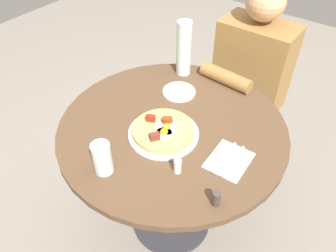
{
  "coord_description": "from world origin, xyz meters",
  "views": [
    {
      "loc": [
        0.59,
        -0.83,
        1.65
      ],
      "look_at": [
        0.0,
        -0.03,
        0.75
      ],
      "focal_mm": 35.37,
      "sensor_mm": 36.0,
      "label": 1
    }
  ],
  "objects_px": {
    "dining_table": "(172,153)",
    "pizza_plate": "(163,133)",
    "fork": "(234,161)",
    "knife": "(225,157)",
    "pepper_shaker": "(216,198)",
    "salt_shaker": "(178,166)",
    "water_bottle": "(184,49)",
    "breakfast_pizza": "(163,130)",
    "water_glass": "(102,158)",
    "bread_plate": "(179,92)",
    "person_seated": "(247,93)"
  },
  "relations": [
    {
      "from": "dining_table",
      "to": "pizza_plate",
      "type": "height_order",
      "value": "pizza_plate"
    },
    {
      "from": "fork",
      "to": "knife",
      "type": "relative_size",
      "value": 1.0
    },
    {
      "from": "pizza_plate",
      "to": "fork",
      "type": "height_order",
      "value": "pizza_plate"
    },
    {
      "from": "pepper_shaker",
      "to": "salt_shaker",
      "type": "bearing_deg",
      "value": 168.38
    },
    {
      "from": "pepper_shaker",
      "to": "water_bottle",
      "type": "bearing_deg",
      "value": 132.55
    },
    {
      "from": "dining_table",
      "to": "pepper_shaker",
      "type": "relative_size",
      "value": 16.25
    },
    {
      "from": "breakfast_pizza",
      "to": "salt_shaker",
      "type": "height_order",
      "value": "breakfast_pizza"
    },
    {
      "from": "water_bottle",
      "to": "pepper_shaker",
      "type": "height_order",
      "value": "water_bottle"
    },
    {
      "from": "pepper_shaker",
      "to": "dining_table",
      "type": "bearing_deg",
      "value": 146.28
    },
    {
      "from": "pizza_plate",
      "to": "water_glass",
      "type": "distance_m",
      "value": 0.29
    },
    {
      "from": "water_bottle",
      "to": "fork",
      "type": "bearing_deg",
      "value": -37.89
    },
    {
      "from": "knife",
      "to": "pepper_shaker",
      "type": "height_order",
      "value": "pepper_shaker"
    },
    {
      "from": "pizza_plate",
      "to": "dining_table",
      "type": "bearing_deg",
      "value": 94.44
    },
    {
      "from": "bread_plate",
      "to": "person_seated",
      "type": "bearing_deg",
      "value": 72.36
    },
    {
      "from": "pepper_shaker",
      "to": "water_glass",
      "type": "bearing_deg",
      "value": -163.72
    },
    {
      "from": "person_seated",
      "to": "knife",
      "type": "bearing_deg",
      "value": -72.51
    },
    {
      "from": "pizza_plate",
      "to": "pepper_shaker",
      "type": "distance_m",
      "value": 0.37
    },
    {
      "from": "pizza_plate",
      "to": "fork",
      "type": "bearing_deg",
      "value": 6.75
    },
    {
      "from": "salt_shaker",
      "to": "pepper_shaker",
      "type": "distance_m",
      "value": 0.18
    },
    {
      "from": "breakfast_pizza",
      "to": "salt_shaker",
      "type": "bearing_deg",
      "value": -37.94
    },
    {
      "from": "bread_plate",
      "to": "water_bottle",
      "type": "relative_size",
      "value": 0.57
    },
    {
      "from": "dining_table",
      "to": "pepper_shaker",
      "type": "distance_m",
      "value": 0.46
    },
    {
      "from": "breakfast_pizza",
      "to": "fork",
      "type": "height_order",
      "value": "breakfast_pizza"
    },
    {
      "from": "fork",
      "to": "pizza_plate",
      "type": "bearing_deg",
      "value": 94.05
    },
    {
      "from": "knife",
      "to": "person_seated",
      "type": "bearing_deg",
      "value": 14.78
    },
    {
      "from": "dining_table",
      "to": "knife",
      "type": "relative_size",
      "value": 5.29
    },
    {
      "from": "dining_table",
      "to": "water_bottle",
      "type": "bearing_deg",
      "value": 118.33
    },
    {
      "from": "breakfast_pizza",
      "to": "bread_plate",
      "type": "xyz_separation_m",
      "value": [
        -0.11,
        0.27,
        -0.02
      ]
    },
    {
      "from": "person_seated",
      "to": "water_glass",
      "type": "distance_m",
      "value": 1.06
    },
    {
      "from": "water_glass",
      "to": "salt_shaker",
      "type": "height_order",
      "value": "water_glass"
    },
    {
      "from": "fork",
      "to": "person_seated",
      "type": "bearing_deg",
      "value": 17.43
    },
    {
      "from": "fork",
      "to": "water_glass",
      "type": "xyz_separation_m",
      "value": [
        -0.36,
        -0.31,
        0.06
      ]
    },
    {
      "from": "fork",
      "to": "water_bottle",
      "type": "height_order",
      "value": "water_bottle"
    },
    {
      "from": "pizza_plate",
      "to": "knife",
      "type": "bearing_deg",
      "value": 7.3
    },
    {
      "from": "dining_table",
      "to": "pizza_plate",
      "type": "xyz_separation_m",
      "value": [
        0.01,
        -0.07,
        0.18
      ]
    },
    {
      "from": "pizza_plate",
      "to": "salt_shaker",
      "type": "distance_m",
      "value": 0.2
    },
    {
      "from": "water_glass",
      "to": "salt_shaker",
      "type": "relative_size",
      "value": 2.17
    },
    {
      "from": "breakfast_pizza",
      "to": "knife",
      "type": "height_order",
      "value": "breakfast_pizza"
    },
    {
      "from": "pizza_plate",
      "to": "pepper_shaker",
      "type": "xyz_separation_m",
      "value": [
        0.34,
        -0.16,
        0.02
      ]
    },
    {
      "from": "pizza_plate",
      "to": "breakfast_pizza",
      "type": "relative_size",
      "value": 1.14
    },
    {
      "from": "person_seated",
      "to": "salt_shaker",
      "type": "height_order",
      "value": "person_seated"
    },
    {
      "from": "water_bottle",
      "to": "salt_shaker",
      "type": "bearing_deg",
      "value": -57.05
    },
    {
      "from": "knife",
      "to": "salt_shaker",
      "type": "height_order",
      "value": "salt_shaker"
    },
    {
      "from": "water_glass",
      "to": "pepper_shaker",
      "type": "relative_size",
      "value": 2.19
    },
    {
      "from": "pizza_plate",
      "to": "salt_shaker",
      "type": "relative_size",
      "value": 4.82
    },
    {
      "from": "pepper_shaker",
      "to": "breakfast_pizza",
      "type": "bearing_deg",
      "value": 154.7
    },
    {
      "from": "bread_plate",
      "to": "knife",
      "type": "height_order",
      "value": "bread_plate"
    },
    {
      "from": "water_glass",
      "to": "water_bottle",
      "type": "relative_size",
      "value": 0.48
    },
    {
      "from": "fork",
      "to": "pepper_shaker",
      "type": "xyz_separation_m",
      "value": [
        0.04,
        -0.19,
        0.02
      ]
    },
    {
      "from": "breakfast_pizza",
      "to": "knife",
      "type": "bearing_deg",
      "value": 7.44
    }
  ]
}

